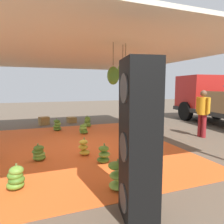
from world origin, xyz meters
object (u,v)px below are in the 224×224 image
object	(u,v)px
banana_bunch_4	(16,178)
speaker_stack	(139,141)
banana_bunch_0	(83,129)
banana_bunch_7	(57,125)
banana_bunch_3	(88,122)
banana_bunch_2	(118,177)
worker_2	(159,102)
crate_1	(72,120)
banana_bunch_1	(39,153)
banana_bunch_6	(104,155)
banana_bunch_8	(84,148)
worker_1	(139,103)
crate_0	(44,121)
worker_0	(203,110)

from	to	relation	value
banana_bunch_4	speaker_stack	bearing A→B (deg)	48.64
banana_bunch_0	banana_bunch_7	size ratio (longest dim) A/B	0.87
banana_bunch_3	banana_bunch_2	bearing A→B (deg)	-8.60
worker_2	crate_1	world-z (taller)	worker_2
banana_bunch_1	banana_bunch_6	xyz separation A→B (m)	(0.71, 1.43, 0.01)
banana_bunch_2	worker_2	size ratio (longest dim) A/B	0.33
banana_bunch_8	worker_1	size ratio (longest dim) A/B	0.28
banana_bunch_0	worker_1	distance (m)	3.69
banana_bunch_6	crate_0	distance (m)	5.81
banana_bunch_6	worker_2	size ratio (longest dim) A/B	0.28
banana_bunch_2	banana_bunch_3	xyz separation A→B (m)	(-5.76, 0.87, -0.01)
banana_bunch_2	banana_bunch_7	distance (m)	5.41
banana_bunch_4	worker_1	bearing A→B (deg)	135.85
banana_bunch_0	speaker_stack	distance (m)	5.34
banana_bunch_2	banana_bunch_3	distance (m)	5.82
banana_bunch_3	speaker_stack	size ratio (longest dim) A/B	0.24
banana_bunch_2	worker_0	world-z (taller)	worker_0
worker_0	speaker_stack	bearing A→B (deg)	-52.43
banana_bunch_1	banana_bunch_4	bearing A→B (deg)	-16.23
banana_bunch_3	banana_bunch_8	xyz separation A→B (m)	(3.75, -1.01, -0.03)
banana_bunch_6	crate_1	distance (m)	5.89
speaker_stack	banana_bunch_4	bearing A→B (deg)	-131.36
banana_bunch_2	banana_bunch_7	world-z (taller)	banana_bunch_2
banana_bunch_4	banana_bunch_8	xyz separation A→B (m)	(-1.37, 1.51, -0.00)
banana_bunch_3	crate_0	size ratio (longest dim) A/B	1.19
worker_2	crate_0	size ratio (longest dim) A/B	3.89
worker_1	worker_2	bearing A→B (deg)	99.88
banana_bunch_8	banana_bunch_1	bearing A→B (deg)	-90.12
speaker_stack	crate_1	xyz separation A→B (m)	(-7.99, 0.43, -0.93)
banana_bunch_1	banana_bunch_3	size ratio (longest dim) A/B	0.83
banana_bunch_0	worker_2	bearing A→B (deg)	112.17
banana_bunch_0	crate_0	size ratio (longest dim) A/B	1.05
banana_bunch_0	speaker_stack	bearing A→B (deg)	-4.55
banana_bunch_3	banana_bunch_6	bearing A→B (deg)	-8.93
banana_bunch_3	worker_2	distance (m)	4.15
banana_bunch_3	speaker_stack	xyz separation A→B (m)	(6.56, -0.90, 0.84)
banana_bunch_6	crate_0	bearing A→B (deg)	-169.04
banana_bunch_0	banana_bunch_4	xyz separation A→B (m)	(3.82, -2.05, 0.02)
crate_0	worker_1	bearing A→B (deg)	78.27
banana_bunch_7	banana_bunch_8	world-z (taller)	banana_bunch_7
banana_bunch_4	worker_0	bearing A→B (deg)	107.47
worker_1	banana_bunch_8	bearing A→B (deg)	-42.81
worker_0	worker_2	xyz separation A→B (m)	(-3.80, 0.66, -0.01)
banana_bunch_1	banana_bunch_8	world-z (taller)	banana_bunch_8
banana_bunch_7	speaker_stack	bearing A→B (deg)	4.24
worker_2	banana_bunch_0	bearing A→B (deg)	-67.83
banana_bunch_2	banana_bunch_0	bearing A→B (deg)	175.02
banana_bunch_0	banana_bunch_3	bearing A→B (deg)	159.74
crate_1	banana_bunch_7	bearing A→B (deg)	-26.20
banana_bunch_0	banana_bunch_4	bearing A→B (deg)	-28.21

